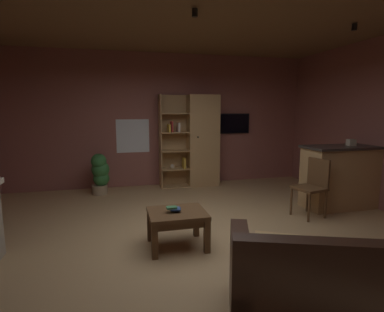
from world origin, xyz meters
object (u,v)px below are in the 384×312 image
Objects in this scene: bookshelf_cabinet at (199,141)px; tissue_box at (351,142)px; coffee_table at (177,218)px; table_book_0 at (175,209)px; potted_floor_plant at (100,173)px; leather_couch at (337,291)px; table_book_1 at (176,209)px; table_book_2 at (172,208)px; kitchen_bar_counter at (346,176)px; dining_chair at (313,183)px; wall_mounted_tv at (232,124)px.

bookshelf_cabinet is 16.67× the size of tissue_box.
table_book_0 reaches higher than coffee_table.
coffee_table is 2.89m from potted_floor_plant.
table_book_0 is (-3.22, -0.78, -0.66)m from tissue_box.
bookshelf_cabinet is at bearing 88.06° from leather_couch.
table_book_2 is (-0.05, 0.01, 0.02)m from table_book_1.
kitchen_bar_counter reaches higher than potted_floor_plant.
dining_chair is 1.11× the size of potted_floor_plant.
bookshelf_cabinet is 2.72m from dining_chair.
leather_couch is at bearing -61.17° from coffee_table.
bookshelf_cabinet reaches higher than table_book_2.
table_book_2 reaches higher than table_book_1.
potted_floor_plant is at bearing 114.11° from leather_couch.
leather_couch is 2.26× the size of wall_mounted_tv.
table_book_0 is 0.13× the size of potted_floor_plant.
coffee_table is at bearing 118.83° from leather_couch.
bookshelf_cabinet is 4.69m from leather_couch.
tissue_box is 3.44m from table_book_2.
table_book_2 is at bearing -165.30° from tissue_box.
potted_floor_plant is at bearing 111.17° from table_book_0.
kitchen_bar_counter is 2.73m from wall_mounted_tv.
bookshelf_cabinet is 2.86× the size of coffee_table.
kitchen_bar_counter is at bearing 15.41° from table_book_1.
wall_mounted_tv is (-1.21, 2.31, 0.82)m from kitchen_bar_counter.
kitchen_bar_counter is 3.34m from table_book_2.
table_book_0 is at bearing -166.04° from kitchen_bar_counter.
kitchen_bar_counter is 1.65× the size of dining_chair.
bookshelf_cabinet is at bearing 6.82° from potted_floor_plant.
table_book_2 is (-0.07, -0.02, 0.15)m from coffee_table.
kitchen_bar_counter reaches higher than table_book_1.
bookshelf_cabinet reaches higher than potted_floor_plant.
leather_couch is 1.95m from table_book_2.
kitchen_bar_counter is 1.84× the size of potted_floor_plant.
tissue_box is at bearing 47.93° from leather_couch.
tissue_box is 0.13× the size of dining_chair.
dining_chair is at bearing -32.61° from potted_floor_plant.
table_book_2 reaches higher than table_book_0.
bookshelf_cabinet is at bearing 69.69° from table_book_1.
wall_mounted_tv reaches higher than leather_couch.
bookshelf_cabinet is at bearing 117.05° from dining_chair.
wall_mounted_tv is at bearing 13.70° from bookshelf_cabinet.
tissue_box reaches higher than kitchen_bar_counter.
table_book_1 is at bearing 119.67° from leather_couch.
table_book_0 is at bearing -110.78° from bookshelf_cabinet.
kitchen_bar_counter is 0.82× the size of leather_couch.
bookshelf_cabinet is 1.08× the size of leather_couch.
tissue_box reaches higher than coffee_table.
table_book_1 is 0.92× the size of table_book_2.
kitchen_bar_counter is 3.30m from table_book_1.
dining_chair is (2.37, 0.58, 0.02)m from table_book_2.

